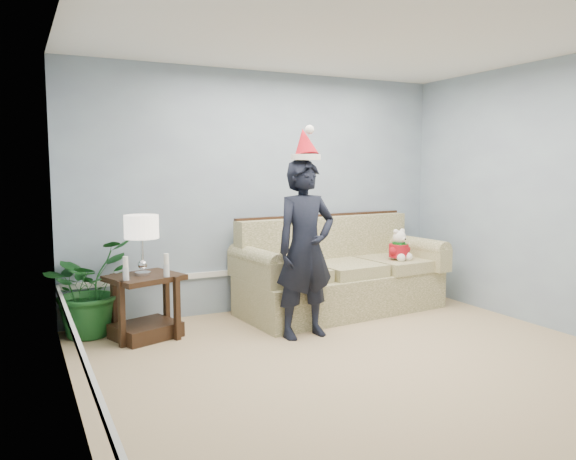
% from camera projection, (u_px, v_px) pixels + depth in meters
% --- Properties ---
extents(room_shell, '(4.54, 5.04, 2.74)m').
position_uv_depth(room_shell, '(399.00, 205.00, 4.18)').
color(room_shell, tan).
rests_on(room_shell, ground).
extents(wainscot_trim, '(4.49, 4.99, 0.06)m').
position_uv_depth(wainscot_trim, '(201.00, 305.00, 4.82)').
color(wainscot_trim, white).
rests_on(wainscot_trim, room_shell).
extents(sofa, '(2.38, 1.18, 1.08)m').
position_uv_depth(sofa, '(338.00, 277.00, 6.41)').
color(sofa, brown).
rests_on(sofa, room_shell).
extents(side_table, '(0.77, 0.71, 0.61)m').
position_uv_depth(side_table, '(145.00, 313.00, 5.37)').
color(side_table, '#331F12').
rests_on(side_table, room_shell).
extents(table_lamp, '(0.32, 0.32, 0.57)m').
position_uv_depth(table_lamp, '(142.00, 229.00, 5.28)').
color(table_lamp, silver).
rests_on(table_lamp, side_table).
extents(candle_pair, '(0.43, 0.06, 0.22)m').
position_uv_depth(candle_pair, '(146.00, 268.00, 5.16)').
color(candle_pair, silver).
rests_on(candle_pair, side_table).
extents(houseplant, '(1.12, 1.12, 0.94)m').
position_uv_depth(houseplant, '(88.00, 287.00, 5.43)').
color(houseplant, '#1A5621').
rests_on(houseplant, room_shell).
extents(man, '(0.64, 0.44, 1.71)m').
position_uv_depth(man, '(305.00, 249.00, 5.35)').
color(man, black).
rests_on(man, room_shell).
extents(santa_hat, '(0.28, 0.32, 0.33)m').
position_uv_depth(santa_hat, '(305.00, 145.00, 5.26)').
color(santa_hat, white).
rests_on(santa_hat, man).
extents(teddy_bear, '(0.26, 0.27, 0.37)m').
position_uv_depth(teddy_bear, '(399.00, 249.00, 6.45)').
color(teddy_bear, white).
rests_on(teddy_bear, sofa).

